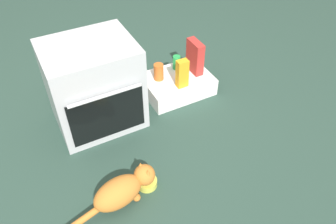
# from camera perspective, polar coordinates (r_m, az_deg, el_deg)

# --- Properties ---
(ground) EXTENTS (8.00, 8.00, 0.00)m
(ground) POSITION_cam_1_polar(r_m,az_deg,el_deg) (2.45, -7.42, -5.89)
(ground) COLOR #284238
(oven) EXTENTS (0.62, 0.56, 0.67)m
(oven) POSITION_cam_1_polar(r_m,az_deg,el_deg) (2.47, -12.52, 4.38)
(oven) COLOR #B7BABF
(oven) RESTS_ON ground
(pantry_cabinet) EXTENTS (0.56, 0.41, 0.15)m
(pantry_cabinet) POSITION_cam_1_polar(r_m,az_deg,el_deg) (2.85, 1.56, 4.80)
(pantry_cabinet) COLOR white
(pantry_cabinet) RESTS_ON ground
(food_bowl) EXTENTS (0.13, 0.13, 0.08)m
(food_bowl) POSITION_cam_1_polar(r_m,az_deg,el_deg) (2.20, -3.62, -11.87)
(food_bowl) COLOR #D1D14C
(food_bowl) RESTS_ON ground
(cat) EXTENTS (0.66, 0.24, 0.20)m
(cat) POSITION_cam_1_polar(r_m,az_deg,el_deg) (2.09, -7.79, -13.04)
(cat) COLOR #C6752D
(cat) RESTS_ON ground
(juice_carton) EXTENTS (0.09, 0.06, 0.24)m
(juice_carton) POSITION_cam_1_polar(r_m,az_deg,el_deg) (2.64, 2.44, 6.58)
(juice_carton) COLOR orange
(juice_carton) RESTS_ON pantry_cabinet
(soda_can) EXTENTS (0.07, 0.07, 0.12)m
(soda_can) POSITION_cam_1_polar(r_m,az_deg,el_deg) (2.87, 1.47, 8.47)
(soda_can) COLOR green
(soda_can) RESTS_ON pantry_cabinet
(cereal_box) EXTENTS (0.07, 0.18, 0.28)m
(cereal_box) POSITION_cam_1_polar(r_m,az_deg,el_deg) (2.81, 4.63, 9.40)
(cereal_box) COLOR #B72D28
(cereal_box) RESTS_ON pantry_cabinet
(sauce_jar) EXTENTS (0.08, 0.08, 0.14)m
(sauce_jar) POSITION_cam_1_polar(r_m,az_deg,el_deg) (2.74, -1.61, 6.87)
(sauce_jar) COLOR #D16023
(sauce_jar) RESTS_ON pantry_cabinet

